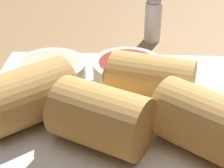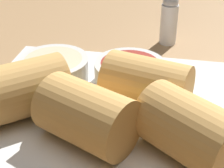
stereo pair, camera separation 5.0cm
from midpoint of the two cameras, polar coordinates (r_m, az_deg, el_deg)
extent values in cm
cube|color=#A87F54|center=(45.26, 5.02, -5.27)|extent=(180.00, 140.00, 2.00)
cube|color=white|center=(43.94, 3.26, -3.87)|extent=(30.10, 24.25, 1.20)
cube|color=white|center=(43.52, 3.29, -3.06)|extent=(31.30, 25.22, 0.30)
cylinder|color=#DBA356|center=(35.58, 15.72, -6.78)|extent=(10.95, 10.37, 6.15)
sphere|color=#56843D|center=(37.10, 11.11, -4.36)|extent=(3.99, 3.99, 3.99)
cylinder|color=#DBA356|center=(35.95, 0.17, -4.97)|extent=(10.85, 9.47, 6.15)
sphere|color=#56843D|center=(37.81, -4.27, -3.05)|extent=(3.99, 3.99, 3.99)
cylinder|color=#DBA356|center=(41.18, 8.80, -0.25)|extent=(10.38, 8.31, 6.15)
sphere|color=#56843D|center=(42.17, 4.14, 0.86)|extent=(3.99, 3.99, 3.99)
cylinder|color=#DBA356|center=(40.56, -9.89, -0.88)|extent=(10.91, 10.55, 6.15)
cylinder|color=silver|center=(46.47, 6.20, 1.51)|extent=(8.80, 8.80, 2.91)
cylinder|color=maroon|center=(45.89, 6.29, 2.81)|extent=(7.21, 7.21, 0.52)
cylinder|color=silver|center=(47.43, -5.84, 2.19)|extent=(8.80, 8.80, 2.91)
cylinder|color=beige|center=(46.87, -5.92, 3.47)|extent=(7.21, 7.21, 0.52)
cylinder|color=silver|center=(61.13, 11.01, 8.86)|extent=(2.71, 2.71, 6.44)
sphere|color=#B7B7BC|center=(59.87, 11.36, 12.13)|extent=(2.44, 2.44, 2.44)
camera|label=1|loc=(0.03, -86.60, 2.04)|focal=60.00mm
camera|label=2|loc=(0.03, 93.40, -2.04)|focal=60.00mm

